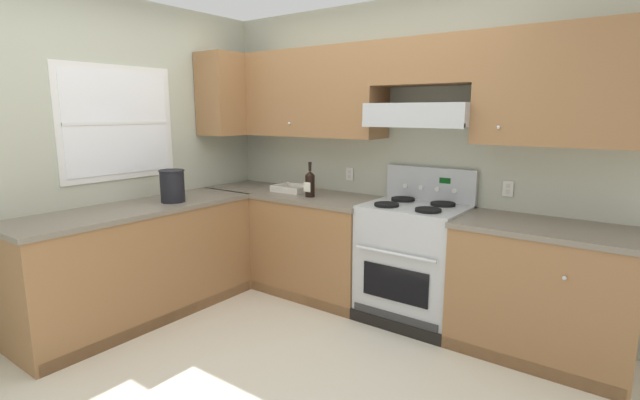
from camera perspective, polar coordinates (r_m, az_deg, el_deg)
ground_plane at (r=3.31m, az=-8.22°, el=-19.08°), size 7.04×7.04×0.00m
wall_back at (r=3.91m, az=11.70°, el=8.14°), size 4.68×0.57×2.55m
wall_left at (r=4.29m, az=-21.96°, el=5.98°), size 0.47×4.00×2.55m
counter_back_run at (r=3.94m, az=6.39°, el=-6.90°), size 3.60×0.65×0.91m
counter_left_run at (r=4.04m, az=-21.24°, el=-7.15°), size 0.63×1.91×0.91m
stove at (r=3.79m, az=11.26°, el=-7.36°), size 0.76×0.62×1.20m
wine_bottle at (r=4.05m, az=-1.23°, el=2.07°), size 0.08×0.09×0.30m
bowl at (r=4.36m, az=-3.42°, el=1.31°), size 0.33×0.26×0.06m
bucket at (r=4.01m, az=-17.59°, el=1.73°), size 0.21×0.21×0.27m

